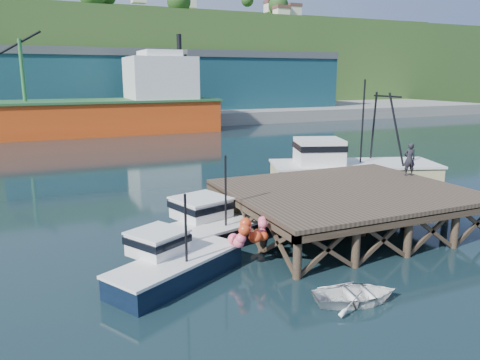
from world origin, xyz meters
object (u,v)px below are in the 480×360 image
trawler (351,169)px  boat_navy (171,262)px  dockworker (409,159)px  dinghy (356,294)px  boat_black (213,225)px

trawler → boat_navy: bearing=-130.5°
boat_navy → trawler: (15.58, 9.22, 0.85)m
boat_navy → dockworker: (15.70, 3.90, 2.37)m
boat_navy → dinghy: size_ratio=2.00×
boat_navy → trawler: 18.13m
dinghy → dockworker: (10.22, 8.49, 2.79)m
boat_black → dinghy: 8.41m
boat_black → trawler: (12.52, 5.77, 0.78)m
boat_navy → boat_black: boat_black is taller
boat_navy → trawler: bearing=1.8°
trawler → dockworker: 5.54m
dinghy → trawler: bearing=-22.8°
dockworker → dinghy: bearing=60.9°
boat_black → trawler: 13.80m
trawler → dockworker: trawler is taller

